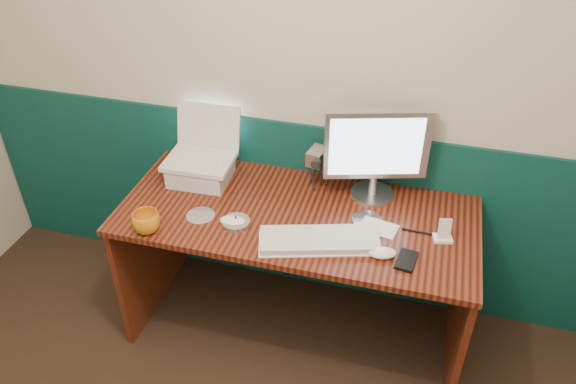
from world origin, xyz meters
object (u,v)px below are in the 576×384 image
(monitor, at_px, (376,153))
(camcorder, at_px, (317,167))
(keyboard, at_px, (319,241))
(laptop, at_px, (197,139))
(mug, at_px, (146,222))
(desk, at_px, (296,274))

(monitor, relative_size, camcorder, 2.18)
(monitor, height_order, camcorder, monitor)
(monitor, xyz_separation_m, keyboard, (-0.16, -0.40, -0.22))
(laptop, bearing_deg, mug, -101.16)
(keyboard, bearing_deg, monitor, 51.56)
(mug, relative_size, camcorder, 0.56)
(laptop, distance_m, keyboard, 0.76)
(mug, bearing_deg, camcorder, 39.95)
(monitor, bearing_deg, laptop, 169.42)
(laptop, height_order, mug, laptop)
(keyboard, height_order, mug, mug)
(monitor, distance_m, keyboard, 0.48)
(monitor, distance_m, camcorder, 0.30)
(monitor, bearing_deg, desk, -159.85)
(keyboard, xyz_separation_m, camcorder, (-0.11, 0.40, 0.09))
(monitor, bearing_deg, keyboard, -128.44)
(monitor, relative_size, mug, 3.90)
(camcorder, bearing_deg, laptop, -160.10)
(laptop, xyz_separation_m, camcorder, (0.55, 0.09, -0.12))
(desk, relative_size, camcorder, 7.56)
(monitor, relative_size, keyboard, 0.93)
(desk, xyz_separation_m, keyboard, (0.14, -0.17, 0.39))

